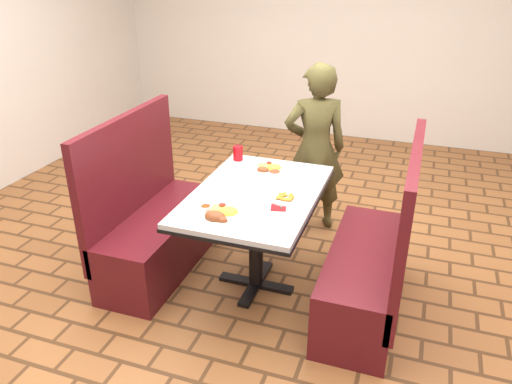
% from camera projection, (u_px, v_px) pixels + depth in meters
% --- Properties ---
extents(room, '(7.00, 7.04, 2.82)m').
position_uv_depth(room, '(256.00, 5.00, 2.80)').
color(room, '#955B30').
rests_on(room, ground).
extents(dining_table, '(0.81, 1.21, 0.75)m').
position_uv_depth(dining_table, '(256.00, 205.00, 3.34)').
color(dining_table, silver).
rests_on(dining_table, ground).
extents(booth_bench_left, '(0.47, 1.20, 1.17)m').
position_uv_depth(booth_bench_left, '(155.00, 228.00, 3.72)').
color(booth_bench_left, '#57141B').
rests_on(booth_bench_left, ground).
extents(booth_bench_right, '(0.47, 1.20, 1.17)m').
position_uv_depth(booth_bench_right, '(372.00, 268.00, 3.24)').
color(booth_bench_right, '#57141B').
rests_on(booth_bench_right, ground).
extents(diner_person, '(0.61, 0.52, 1.43)m').
position_uv_depth(diner_person, '(315.00, 149.00, 4.12)').
color(diner_person, brown).
rests_on(diner_person, ground).
extents(near_dinner_plate, '(0.30, 0.30, 0.09)m').
position_uv_depth(near_dinner_plate, '(220.00, 212.00, 2.97)').
color(near_dinner_plate, white).
rests_on(near_dinner_plate, dining_table).
extents(far_dinner_plate, '(0.27, 0.27, 0.07)m').
position_uv_depth(far_dinner_plate, '(269.00, 168.00, 3.61)').
color(far_dinner_plate, white).
rests_on(far_dinner_plate, dining_table).
extents(plantain_plate, '(0.20, 0.20, 0.03)m').
position_uv_depth(plantain_plate, '(285.00, 198.00, 3.18)').
color(plantain_plate, white).
rests_on(plantain_plate, dining_table).
extents(maroon_napkin, '(0.11, 0.11, 0.00)m').
position_uv_depth(maroon_napkin, '(278.00, 208.00, 3.09)').
color(maroon_napkin, maroon).
rests_on(maroon_napkin, dining_table).
extents(spoon_utensil, '(0.06, 0.12, 0.00)m').
position_uv_depth(spoon_utensil, '(280.00, 205.00, 3.12)').
color(spoon_utensil, silver).
rests_on(spoon_utensil, dining_table).
extents(red_tumbler, '(0.07, 0.07, 0.11)m').
position_uv_depth(red_tumbler, '(238.00, 153.00, 3.79)').
color(red_tumbler, red).
rests_on(red_tumbler, dining_table).
extents(paper_napkin, '(0.22, 0.20, 0.01)m').
position_uv_depth(paper_napkin, '(275.00, 234.00, 2.80)').
color(paper_napkin, white).
rests_on(paper_napkin, dining_table).
extents(knife_utensil, '(0.08, 0.16, 0.00)m').
position_uv_depth(knife_utensil, '(227.00, 211.00, 3.03)').
color(knife_utensil, silver).
rests_on(knife_utensil, dining_table).
extents(fork_utensil, '(0.01, 0.15, 0.00)m').
position_uv_depth(fork_utensil, '(219.00, 210.00, 3.04)').
color(fork_utensil, silver).
rests_on(fork_utensil, dining_table).
extents(lettuce_shreds, '(0.28, 0.32, 0.00)m').
position_uv_depth(lettuce_shreds, '(265.00, 189.00, 3.34)').
color(lettuce_shreds, '#84B448').
rests_on(lettuce_shreds, dining_table).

